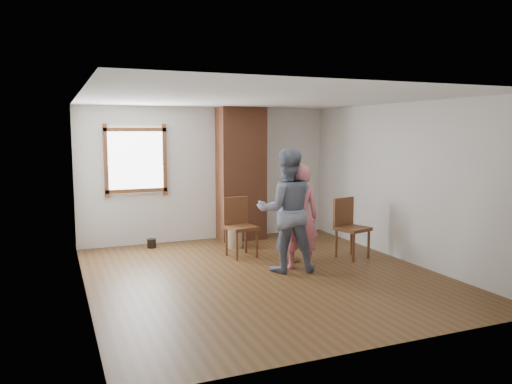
% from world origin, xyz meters
% --- Properties ---
extents(ground, '(5.50, 5.50, 0.00)m').
position_xyz_m(ground, '(0.00, 0.00, 0.00)').
color(ground, brown).
rests_on(ground, ground).
extents(room_shell, '(5.04, 5.52, 2.62)m').
position_xyz_m(room_shell, '(-0.06, 0.61, 1.81)').
color(room_shell, silver).
rests_on(room_shell, ground).
extents(brick_chimney, '(0.90, 0.50, 2.60)m').
position_xyz_m(brick_chimney, '(0.60, 2.50, 1.30)').
color(brick_chimney, brown).
rests_on(brick_chimney, ground).
extents(stoneware_crock, '(0.37, 0.37, 0.41)m').
position_xyz_m(stoneware_crock, '(0.22, 1.89, 0.21)').
color(stoneware_crock, tan).
rests_on(stoneware_crock, ground).
extents(dark_pot, '(0.21, 0.21, 0.16)m').
position_xyz_m(dark_pot, '(-1.21, 2.40, 0.08)').
color(dark_pot, black).
rests_on(dark_pot, ground).
extents(dining_chair_left, '(0.53, 0.53, 1.01)m').
position_xyz_m(dining_chair_left, '(0.09, 1.24, 0.56)').
color(dining_chair_left, brown).
rests_on(dining_chair_left, ground).
extents(dining_chair_right, '(0.58, 0.58, 1.01)m').
position_xyz_m(dining_chair_right, '(1.77, 0.44, 0.57)').
color(dining_chair_right, brown).
rests_on(dining_chair_right, ground).
extents(side_table, '(0.40, 0.40, 0.60)m').
position_xyz_m(side_table, '(0.74, 0.57, 0.40)').
color(side_table, brown).
rests_on(side_table, ground).
extents(cake_plate, '(0.18, 0.18, 0.01)m').
position_xyz_m(cake_plate, '(0.74, 0.57, 0.60)').
color(cake_plate, white).
rests_on(cake_plate, side_table).
extents(cake_slice, '(0.08, 0.07, 0.06)m').
position_xyz_m(cake_slice, '(0.75, 0.57, 0.64)').
color(cake_slice, silver).
rests_on(cake_slice, cake_plate).
extents(man, '(1.07, 0.93, 1.87)m').
position_xyz_m(man, '(0.43, 0.10, 0.94)').
color(man, '#131B36').
rests_on(man, ground).
extents(person_pink, '(0.69, 0.57, 1.63)m').
position_xyz_m(person_pink, '(0.67, 0.13, 0.82)').
color(person_pink, '#E17080').
rests_on(person_pink, ground).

